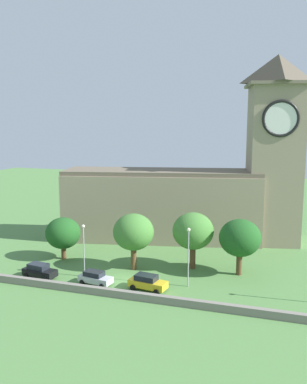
# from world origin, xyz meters

# --- Properties ---
(ground_plane) EXTENTS (200.00, 200.00, 0.00)m
(ground_plane) POSITION_xyz_m (0.00, 15.00, 0.00)
(ground_plane) COLOR #517F42
(church) EXTENTS (41.66, 17.72, 31.24)m
(church) POSITION_xyz_m (5.68, 22.32, 9.67)
(church) COLOR gray
(church) RESTS_ON ground
(quay_barrier) EXTENTS (52.74, 0.70, 0.91)m
(quay_barrier) POSITION_xyz_m (0.00, -5.00, 0.46)
(quay_barrier) COLOR gray
(quay_barrier) RESTS_ON ground
(car_black) EXTENTS (4.80, 2.64, 1.92)m
(car_black) POSITION_xyz_m (-10.89, -2.38, 0.97)
(car_black) COLOR black
(car_black) RESTS_ON ground
(car_silver) EXTENTS (4.60, 2.58, 1.70)m
(car_silver) POSITION_xyz_m (-2.91, -2.14, 0.86)
(car_silver) COLOR silver
(car_silver) RESTS_ON ground
(car_yellow) EXTENTS (4.94, 2.76, 1.86)m
(car_yellow) POSITION_xyz_m (3.96, -1.74, 0.94)
(car_yellow) COLOR gold
(car_yellow) RESTS_ON ground
(streetlamp_west_mid) EXTENTS (0.44, 0.44, 7.11)m
(streetlamp_west_mid) POSITION_xyz_m (-5.46, -0.11, 4.74)
(streetlamp_west_mid) COLOR #9EA0A5
(streetlamp_west_mid) RESTS_ON ground
(streetlamp_central) EXTENTS (0.44, 0.44, 7.54)m
(streetlamp_central) POSITION_xyz_m (8.47, 0.75, 4.98)
(streetlamp_central) COLOR #9EA0A5
(streetlamp_central) RESTS_ON ground
(tree_riverside_west) EXTENTS (5.57, 5.57, 7.64)m
(tree_riverside_west) POSITION_xyz_m (14.09, 6.90, 5.09)
(tree_riverside_west) COLOR brown
(tree_riverside_west) RESTS_ON ground
(tree_riverside_east) EXTENTS (5.73, 5.73, 8.01)m
(tree_riverside_east) POSITION_xyz_m (7.59, 7.40, 5.38)
(tree_riverside_east) COLOR brown
(tree_riverside_east) RESTS_ON ground
(tree_by_tower) EXTENTS (5.65, 5.65, 7.94)m
(tree_by_tower) POSITION_xyz_m (-0.17, 4.48, 5.35)
(tree_by_tower) COLOR brown
(tree_by_tower) RESTS_ON ground
(tree_churchyard) EXTENTS (5.21, 5.21, 6.34)m
(tree_churchyard) POSITION_xyz_m (-11.84, 5.58, 3.97)
(tree_churchyard) COLOR brown
(tree_churchyard) RESTS_ON ground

